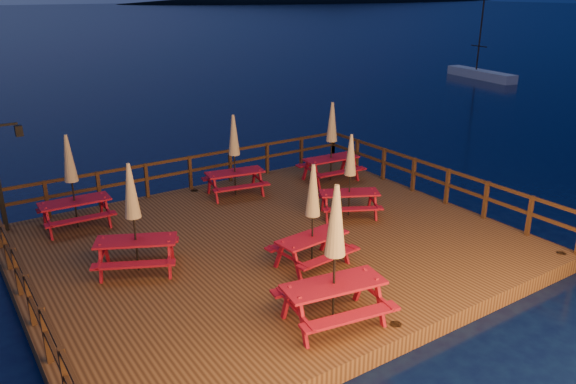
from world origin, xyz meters
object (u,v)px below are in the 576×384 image
object	(u,v)px
picnic_table_0	(234,154)
picnic_table_2	(72,181)
lamp_post	(2,166)
picnic_table_1	(335,254)
sailboat	(481,74)

from	to	relation	value
picnic_table_0	picnic_table_2	size ratio (longest dim) A/B	0.99
lamp_post	picnic_table_1	world-z (taller)	lamp_post
lamp_post	picnic_table_0	bearing A→B (deg)	-9.19
sailboat	picnic_table_1	world-z (taller)	sailboat
picnic_table_1	sailboat	bearing A→B (deg)	43.36
picnic_table_2	picnic_table_1	bearing A→B (deg)	-66.69
picnic_table_1	lamp_post	bearing A→B (deg)	127.18
lamp_post	picnic_table_0	distance (m)	6.41
lamp_post	sailboat	bearing A→B (deg)	19.11
lamp_post	picnic_table_2	xyz separation A→B (m)	(1.49, -0.88, -0.45)
picnic_table_2	sailboat	bearing A→B (deg)	23.24
lamp_post	picnic_table_1	bearing A→B (deg)	-62.23
lamp_post	sailboat	distance (m)	36.90
picnic_table_0	picnic_table_1	xyz separation A→B (m)	(-1.89, -7.38, 0.15)
picnic_table_0	picnic_table_1	bearing A→B (deg)	-94.53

